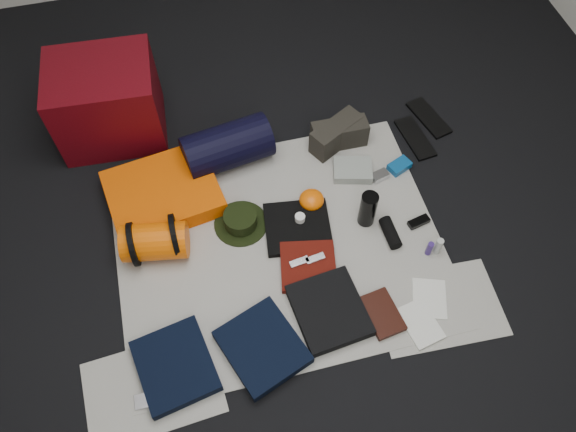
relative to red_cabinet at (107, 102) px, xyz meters
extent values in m
cube|color=black|center=(0.72, -0.97, -0.24)|extent=(4.50, 4.50, 0.02)
cube|color=beige|center=(0.72, -0.97, -0.23)|extent=(1.60, 1.30, 0.01)
cube|color=beige|center=(0.02, -1.52, -0.23)|extent=(0.61, 0.44, 0.00)
cube|color=beige|center=(1.37, -1.47, -0.23)|extent=(0.60, 0.43, 0.00)
cube|color=#55060D|center=(0.00, 0.00, 0.00)|extent=(0.58, 0.49, 0.46)
cube|color=#F95A02|center=(0.20, -0.55, -0.17)|extent=(0.62, 0.53, 0.10)
cylinder|color=#F35D04|center=(0.13, -0.85, -0.13)|extent=(0.34, 0.23, 0.18)
cylinder|color=black|center=(0.03, -0.85, -0.11)|extent=(0.02, 0.22, 0.22)
cylinder|color=black|center=(0.23, -0.85, -0.11)|extent=(0.02, 0.22, 0.22)
cylinder|color=black|center=(0.58, -0.38, -0.10)|extent=(0.50, 0.32, 0.24)
cylinder|color=black|center=(0.56, -0.80, -0.22)|extent=(0.34, 0.34, 0.01)
cylinder|color=black|center=(0.56, -0.80, -0.18)|extent=(0.17, 0.17, 0.07)
cube|color=#2B2821|center=(1.20, -0.41, -0.15)|extent=(0.31, 0.12, 0.15)
cube|color=#2B2821|center=(1.18, -0.40, -0.15)|extent=(0.33, 0.25, 0.15)
cube|color=black|center=(1.63, -0.48, -0.22)|extent=(0.15, 0.32, 0.02)
cube|color=black|center=(1.76, -0.36, -0.22)|extent=(0.18, 0.32, 0.02)
cube|color=black|center=(0.13, -1.46, -0.19)|extent=(0.37, 0.41, 0.06)
cube|color=black|center=(0.52, -1.47, -0.19)|extent=(0.42, 0.44, 0.06)
cube|color=black|center=(0.86, -1.38, -0.20)|extent=(0.35, 0.39, 0.06)
cube|color=black|center=(0.83, -0.90, -0.21)|extent=(0.36, 0.35, 0.03)
cube|color=#551009|center=(0.83, -1.13, -0.21)|extent=(0.31, 0.31, 0.04)
ellipsoid|color=#F35D04|center=(0.94, -0.77, -0.18)|extent=(0.16, 0.16, 0.08)
cube|color=gray|center=(1.21, -0.63, -0.20)|extent=(0.24, 0.20, 0.05)
cylinder|color=black|center=(1.18, -0.93, -0.12)|extent=(0.11, 0.11, 0.21)
cylinder|color=black|center=(1.27, -1.05, -0.19)|extent=(0.07, 0.17, 0.06)
cube|color=silver|center=(1.34, -0.70, -0.20)|extent=(0.10, 0.08, 0.04)
cube|color=navy|center=(1.47, -0.66, -0.20)|extent=(0.14, 0.12, 0.04)
cylinder|color=navy|center=(1.42, -1.19, -0.18)|extent=(0.03, 0.03, 0.09)
cylinder|color=#B3B8B2|center=(1.47, -1.19, -0.17)|extent=(0.04, 0.04, 0.10)
cube|color=black|center=(1.09, -1.45, -0.21)|extent=(0.18, 0.24, 0.03)
cube|color=silver|center=(1.25, -1.53, -0.22)|extent=(0.19, 0.24, 0.01)
cube|color=silver|center=(1.34, -1.42, -0.22)|extent=(0.21, 0.24, 0.01)
cube|color=black|center=(1.44, -1.02, -0.21)|extent=(0.12, 0.07, 0.03)
cube|color=silver|center=(-0.03, -1.57, -0.22)|extent=(0.06, 0.06, 0.01)
cylinder|color=white|center=(0.85, -0.87, -0.17)|extent=(0.05, 0.05, 0.04)
cube|color=silver|center=(0.79, -1.11, -0.18)|extent=(0.10, 0.05, 0.01)
cube|color=silver|center=(0.87, -1.11, -0.18)|extent=(0.10, 0.05, 0.01)
camera|label=1|loc=(0.43, -2.31, 2.23)|focal=35.00mm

